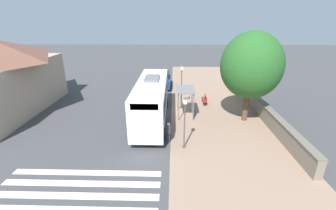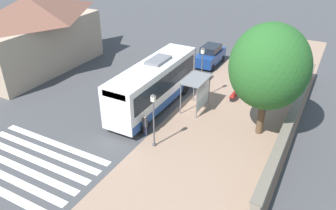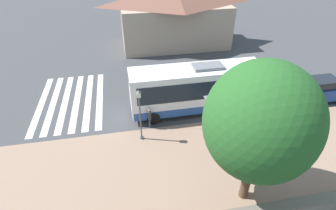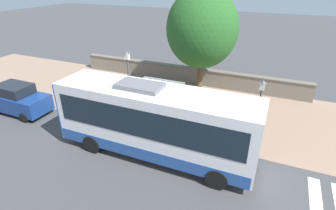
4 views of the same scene
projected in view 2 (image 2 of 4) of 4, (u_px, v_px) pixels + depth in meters
The scene contains 13 objects.
ground_plane at pixel (184, 101), 27.39m from camera, with size 120.00×120.00×0.00m, color #424244.
sidewalk_plaza at pixel (236, 114), 25.52m from camera, with size 9.00×44.00×0.02m.
crosswalk_stripes at pixel (27, 164), 20.25m from camera, with size 9.00×5.25×0.01m.
stone_wall at pixel (292, 119), 23.50m from camera, with size 0.60×20.00×1.42m.
background_building at pixel (33, 33), 31.86m from camera, with size 7.02×13.20×7.11m.
bus at pixel (154, 84), 25.59m from camera, with size 2.63×10.12×3.86m.
bus_shelter at pixel (198, 85), 25.07m from camera, with size 1.64×2.76×2.67m.
pedestrian at pixel (145, 124), 22.45m from camera, with size 0.34×0.22×1.64m.
bench at pixel (235, 94), 27.49m from camera, with size 0.40×1.70×0.88m.
street_lamp_near at pixel (202, 69), 26.48m from camera, with size 0.28×0.28×4.51m.
street_lamp_far at pixel (154, 116), 20.76m from camera, with size 0.28×0.28×3.90m.
shade_tree at pixel (269, 67), 20.81m from camera, with size 5.14×5.14×7.86m.
parked_car_behind_bus at pixel (210, 55), 33.98m from camera, with size 2.00×4.39×2.00m.
Camera 2 is at (-10.22, 21.83, 13.07)m, focal length 35.00 mm.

